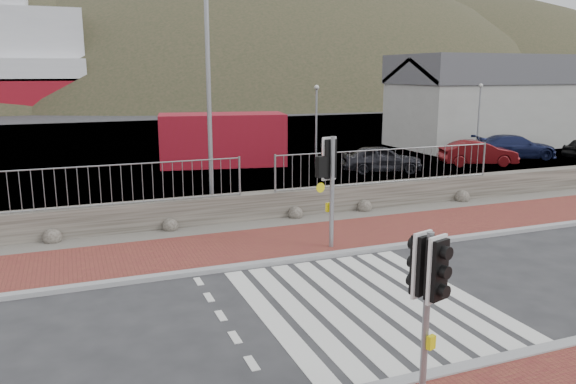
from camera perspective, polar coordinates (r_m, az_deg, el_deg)
name	(u,v)px	position (r m, az deg, el deg)	size (l,w,h in m)	color
ground	(366,303)	(12.09, 7.95, -11.11)	(220.00, 220.00, 0.00)	#28282B
sidewalk_far	(288,242)	(15.90, -0.02, -5.10)	(40.00, 3.00, 0.08)	brown
kerb_near	(458,370)	(9.85, 16.90, -16.93)	(40.00, 0.25, 0.12)	gray
kerb_far	(309,258)	(14.58, 2.15, -6.68)	(40.00, 0.25, 0.12)	gray
zebra_crossing	(366,303)	(12.09, 7.95, -11.09)	(4.62, 5.60, 0.01)	silver
gravel_strip	(265,225)	(17.71, -2.39, -3.35)	(40.00, 1.50, 0.06)	#59544C
stone_wall	(256,206)	(18.34, -3.22, -1.46)	(40.00, 0.60, 0.90)	#454139
railing	(257,166)	(17.92, -3.12, 2.70)	(18.07, 0.07, 1.22)	gray
quay	(159,145)	(38.24, -12.99, 4.67)	(120.00, 40.00, 0.50)	#4C4C4F
water	(115,111)	(72.91, -17.21, 7.84)	(220.00, 50.00, 0.05)	#3F4C54
harbor_building	(488,100)	(39.10, 19.62, 8.75)	(12.20, 6.20, 5.80)	#9E9E99
hills_backdrop	(151,233)	(102.17, -13.76, -4.04)	(254.00, 90.00, 100.00)	#29301D
traffic_signal_near	(428,281)	(8.24, 14.04, -8.80)	(0.42, 0.32, 2.58)	gray
traffic_signal_far	(331,169)	(14.88, 4.40, 2.37)	(0.76, 0.37, 3.09)	gray
streetlight	(212,74)	(18.33, -7.74, 11.83)	(1.69, 0.80, 8.34)	gray
shipping_container	(222,139)	(29.32, -6.68, 5.32)	(6.36, 2.65, 2.65)	maroon
car_a	(382,159)	(27.41, 9.50, 3.34)	(1.53, 3.81, 1.30)	black
car_b	(478,153)	(30.67, 18.75, 3.77)	(1.35, 3.88, 1.28)	#570C0F
car_c	(515,147)	(33.85, 22.05, 4.28)	(1.84, 4.52, 1.31)	#141B40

